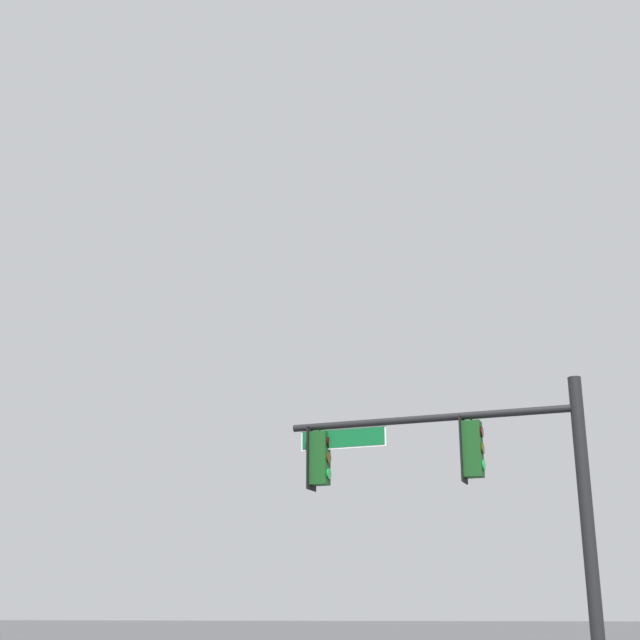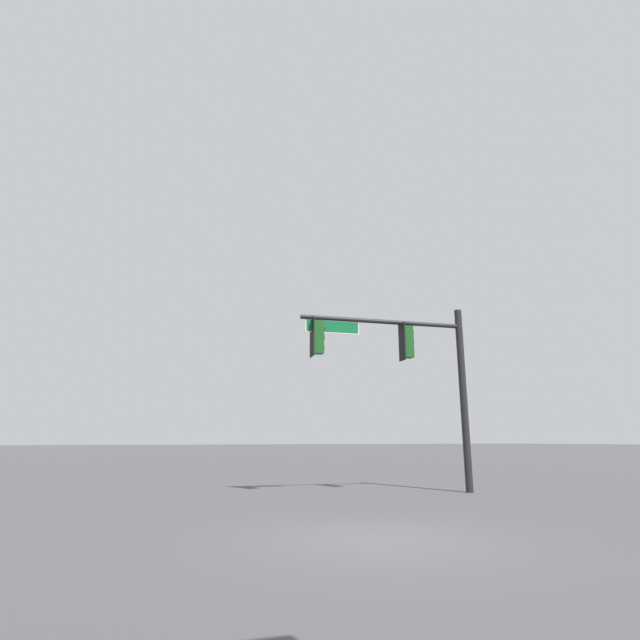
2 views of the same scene
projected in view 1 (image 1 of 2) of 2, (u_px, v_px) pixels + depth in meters
name	position (u px, v px, depth m)	size (l,w,h in m)	color
signal_pole_near	(480.00, 486.00, 17.20)	(5.89, 1.24, 6.26)	black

